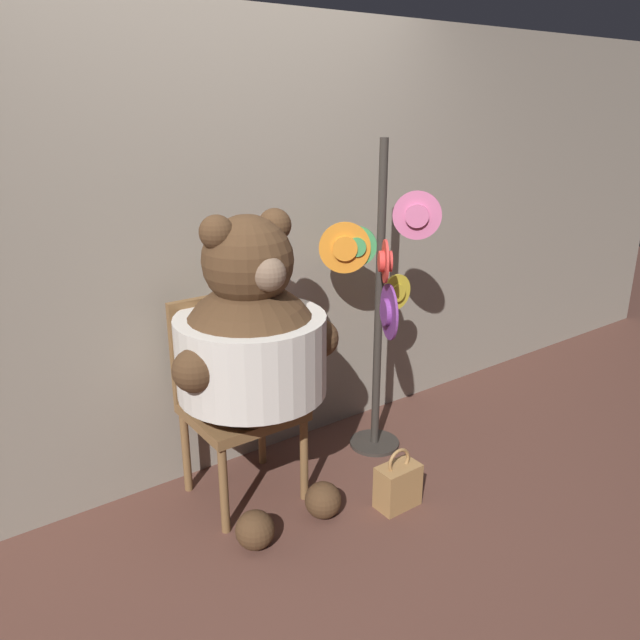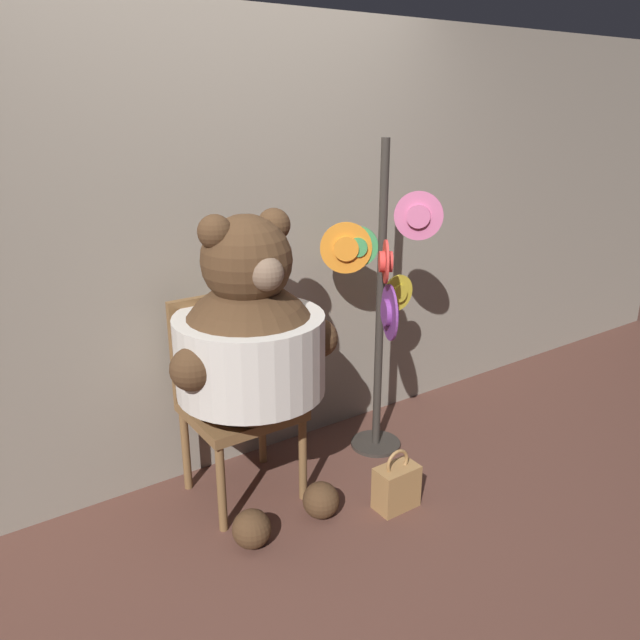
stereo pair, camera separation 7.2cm
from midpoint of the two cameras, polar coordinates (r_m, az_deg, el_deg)
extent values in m
plane|color=brown|center=(3.09, -2.69, -17.28)|extent=(14.00, 14.00, 0.00)
cube|color=gray|center=(3.15, -9.71, 6.01)|extent=(8.00, 0.10, 2.27)
cylinder|color=brown|center=(2.90, -9.51, -15.10)|extent=(0.04, 0.04, 0.43)
cylinder|color=brown|center=(3.08, -2.15, -12.61)|extent=(0.04, 0.04, 0.43)
cylinder|color=brown|center=(3.21, -12.79, -11.66)|extent=(0.04, 0.04, 0.43)
cylinder|color=brown|center=(3.37, -5.98, -9.66)|extent=(0.04, 0.04, 0.43)
cube|color=brown|center=(3.01, -7.80, -8.25)|extent=(0.49, 0.46, 0.05)
cube|color=brown|center=(3.07, -9.91, -2.17)|extent=(0.49, 0.04, 0.50)
sphere|color=#4C331E|center=(2.84, -7.01, -3.14)|extent=(0.67, 0.67, 0.67)
cylinder|color=silver|center=(2.84, -7.01, -3.14)|extent=(0.68, 0.68, 0.37)
sphere|color=#4C331E|center=(2.70, -7.38, 5.37)|extent=(0.40, 0.40, 0.40)
sphere|color=#4C331E|center=(2.61, -10.23, 7.88)|extent=(0.15, 0.15, 0.15)
sphere|color=#4C331E|center=(2.74, -4.92, 8.65)|extent=(0.15, 0.15, 0.15)
sphere|color=#7A604C|center=(2.57, -5.53, 4.22)|extent=(0.15, 0.15, 0.15)
sphere|color=#4C331E|center=(2.63, -12.19, -4.53)|extent=(0.19, 0.19, 0.19)
sphere|color=#4C331E|center=(2.92, -0.80, -1.68)|extent=(0.19, 0.19, 0.19)
sphere|color=#4C331E|center=(2.87, -6.71, -18.52)|extent=(0.17, 0.17, 0.17)
sphere|color=#4C331E|center=(3.03, -0.43, -16.14)|extent=(0.17, 0.17, 0.17)
cylinder|color=#332D28|center=(3.63, 4.42, -11.13)|extent=(0.28, 0.28, 0.02)
cylinder|color=#332D28|center=(3.29, 4.79, 1.48)|extent=(0.04, 0.04, 1.68)
cylinder|color=orange|center=(3.19, 1.63, 6.61)|extent=(0.23, 0.16, 0.27)
cylinder|color=orange|center=(3.19, 1.63, 6.61)|extent=(0.13, 0.11, 0.13)
cylinder|color=#D16693|center=(3.17, 8.22, 9.44)|extent=(0.18, 0.18, 0.24)
cylinder|color=#D16693|center=(3.17, 8.22, 9.44)|extent=(0.12, 0.12, 0.12)
cylinder|color=#3D9351|center=(3.21, 2.73, 6.76)|extent=(0.16, 0.15, 0.21)
cylinder|color=#3D9351|center=(3.21, 2.73, 6.76)|extent=(0.12, 0.11, 0.10)
cylinder|color=#7A388E|center=(3.11, 5.67, 0.74)|extent=(0.13, 0.26, 0.28)
cylinder|color=#7A388E|center=(3.11, 5.67, 0.74)|extent=(0.11, 0.15, 0.14)
cylinder|color=yellow|center=(3.35, 6.37, 2.53)|extent=(0.20, 0.01, 0.20)
cylinder|color=yellow|center=(3.35, 6.37, 2.53)|extent=(0.09, 0.04, 0.09)
cylinder|color=red|center=(3.04, 5.30, 5.36)|extent=(0.13, 0.18, 0.21)
cylinder|color=red|center=(3.04, 5.30, 5.36)|extent=(0.11, 0.12, 0.10)
cube|color=#A87A47|center=(3.10, 6.45, -14.85)|extent=(0.21, 0.12, 0.22)
torus|color=#A87A47|center=(3.03, 6.54, -12.70)|extent=(0.13, 0.02, 0.13)
camera|label=1|loc=(0.04, -90.68, -0.24)|focal=35.00mm
camera|label=2|loc=(0.04, 89.32, 0.24)|focal=35.00mm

